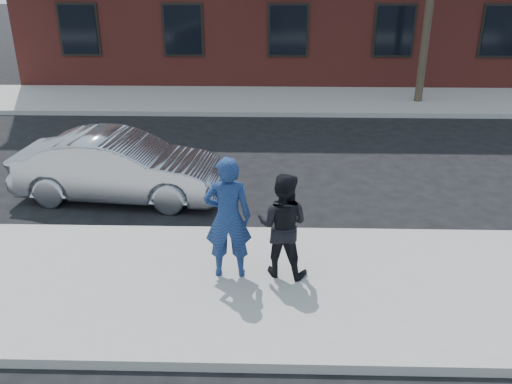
{
  "coord_description": "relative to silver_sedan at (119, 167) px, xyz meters",
  "views": [
    {
      "loc": [
        -0.52,
        -7.2,
        4.76
      ],
      "look_at": [
        -0.72,
        0.4,
        1.39
      ],
      "focal_mm": 38.0,
      "sensor_mm": 36.0,
      "label": 1
    }
  ],
  "objects": [
    {
      "name": "near_sidewalk",
      "position": [
        3.63,
        -3.43,
        -0.62
      ],
      "size": [
        50.0,
        3.5,
        0.15
      ],
      "primitive_type": "cube",
      "color": "gray",
      "rests_on": "ground"
    },
    {
      "name": "far_sidewalk",
      "position": [
        3.63,
        8.07,
        -0.62
      ],
      "size": [
        50.0,
        3.5,
        0.15
      ],
      "primitive_type": "cube",
      "color": "gray",
      "rests_on": "ground"
    },
    {
      "name": "ground",
      "position": [
        3.63,
        -3.18,
        -0.7
      ],
      "size": [
        100.0,
        100.0,
        0.0
      ],
      "primitive_type": "plane",
      "color": "black",
      "rests_on": "ground"
    },
    {
      "name": "silver_sedan",
      "position": [
        0.0,
        0.0,
        0.0
      ],
      "size": [
        4.35,
        1.87,
        1.4
      ],
      "primitive_type": "imported",
      "rotation": [
        0.0,
        0.0,
        1.48
      ],
      "color": "#999BA3",
      "rests_on": "ground"
    },
    {
      "name": "far_curb",
      "position": [
        3.63,
        6.27,
        -0.62
      ],
      "size": [
        50.0,
        0.1,
        0.15
      ],
      "primitive_type": "cube",
      "color": "#999691",
      "rests_on": "ground"
    },
    {
      "name": "man_peacoat",
      "position": [
        3.32,
        -3.09,
        0.29
      ],
      "size": [
        0.95,
        0.82,
        1.67
      ],
      "rotation": [
        0.0,
        0.0,
        2.88
      ],
      "color": "black",
      "rests_on": "near_sidewalk"
    },
    {
      "name": "near_curb",
      "position": [
        3.63,
        -1.63,
        -0.62
      ],
      "size": [
        50.0,
        0.1,
        0.15
      ],
      "primitive_type": "cube",
      "color": "#999691",
      "rests_on": "ground"
    },
    {
      "name": "man_hoodie",
      "position": [
        2.5,
        -3.15,
        0.43
      ],
      "size": [
        0.73,
        0.53,
        1.95
      ],
      "rotation": [
        0.0,
        0.0,
        3.19
      ],
      "color": "navy",
      "rests_on": "near_sidewalk"
    }
  ]
}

